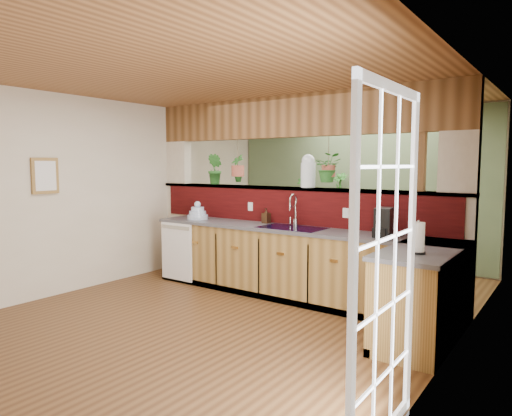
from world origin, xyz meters
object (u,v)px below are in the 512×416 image
Objects in this scene: faucet at (294,209)px; paper_towel at (418,238)px; coffee_maker at (383,223)px; glass_jar at (308,171)px; dish_stack at (198,214)px; shelving_console at (323,232)px; soap_dispenser at (266,216)px.

faucet reaches higher than paper_towel.
glass_jar reaches higher than coffee_maker.
shelving_console is at bearing 70.20° from dish_stack.
glass_jar is at bearing 150.98° from coffee_maker.
glass_jar reaches higher than soap_dispenser.
faucet is at bearing 161.46° from coffee_maker.
coffee_maker reaches higher than soap_dispenser.
dish_stack is 1.46× the size of soap_dispenser.
paper_towel is at bearing -61.95° from coffee_maker.
dish_stack is 2.50m from shelving_console.
paper_towel is 3.99m from shelving_console.
faucet is 1.27m from coffee_maker.
coffee_maker is (2.75, 0.01, 0.07)m from dish_stack.
soap_dispenser is 0.12× the size of shelving_console.
dish_stack is 1.08m from soap_dispenser.
dish_stack is at bearing 170.05° from coffee_maker.
faucet reaches higher than coffee_maker.
coffee_maker is (1.70, -0.20, 0.04)m from soap_dispenser.
glass_jar is at bearing 14.46° from dish_stack.
soap_dispenser is (1.06, 0.21, 0.02)m from dish_stack.
coffee_maker is (1.25, -0.18, -0.08)m from faucet.
coffee_maker is at bearing 0.20° from dish_stack.
soap_dispenser is 0.64× the size of coffee_maker.
soap_dispenser is 0.47× the size of glass_jar.
shelving_console is at bearing 111.66° from glass_jar.
soap_dispenser is 2.47m from paper_towel.
coffee_maker is 3.05m from shelving_console.
glass_jar reaches higher than dish_stack.
soap_dispenser is (-0.44, 0.02, -0.12)m from faucet.
paper_towel is at bearing -33.15° from glass_jar.
shelving_console is at bearing 107.56° from faucet.
faucet is 2.30m from shelving_console.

